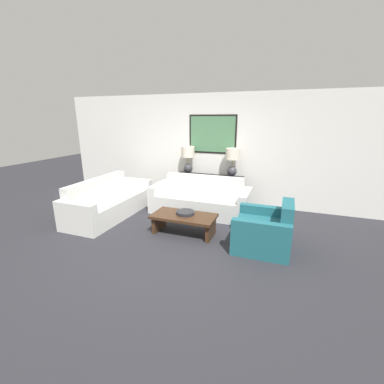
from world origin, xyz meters
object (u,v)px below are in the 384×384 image
table_lamp_left (188,157)px  couch_by_back_wall (200,201)px  table_lamp_right (232,160)px  coffee_table (184,220)px  decorative_bowl (185,213)px  couch_by_side (109,203)px  console_table (209,190)px  armchair_near_back_wall (265,232)px

table_lamp_left → couch_by_back_wall: (0.56, -0.67, -0.86)m
table_lamp_right → coffee_table: (-0.49, -1.83, -0.87)m
table_lamp_left → table_lamp_right: (1.11, 0.00, 0.00)m
table_lamp_left → table_lamp_right: bearing=0.0°
decorative_bowl → table_lamp_left: bearing=109.5°
coffee_table → couch_by_back_wall: bearing=93.3°
coffee_table → couch_by_side: bearing=170.6°
table_lamp_right → couch_by_back_wall: size_ratio=0.31×
table_lamp_left → decorative_bowl: 2.03m
console_table → armchair_near_back_wall: armchair_near_back_wall is taller
couch_by_side → decorative_bowl: 1.94m
couch_by_back_wall → table_lamp_right: bearing=50.5°
couch_by_back_wall → couch_by_side: size_ratio=1.00×
console_table → decorative_bowl: console_table is taller
console_table → armchair_near_back_wall: (1.51, -1.88, -0.08)m
coffee_table → table_lamp_right: bearing=75.1°
table_lamp_left → coffee_table: table_lamp_left is taller
couch_by_back_wall → armchair_near_back_wall: (1.51, -1.20, 0.01)m
couch_by_side → coffee_table: (1.90, -0.32, -0.01)m
table_lamp_right → couch_by_side: bearing=-147.6°
couch_by_back_wall → coffee_table: 1.16m
couch_by_back_wall → decorative_bowl: 1.12m
coffee_table → table_lamp_left: bearing=108.7°
couch_by_side → coffee_table: 1.93m
console_table → coffee_table: 1.84m
armchair_near_back_wall → decorative_bowl: bearing=176.3°
decorative_bowl → armchair_near_back_wall: 1.44m
console_table → table_lamp_left: bearing=180.0°
table_lamp_left → couch_by_side: bearing=-130.2°
console_table → couch_by_side: size_ratio=0.76×
table_lamp_left → couch_by_side: (-1.28, -1.52, -0.86)m
couch_by_side → decorative_bowl: bearing=-8.0°
decorative_bowl → couch_by_side: bearing=172.0°
coffee_table → armchair_near_back_wall: (1.45, -0.04, 0.01)m
couch_by_side → decorative_bowl: (1.92, -0.27, 0.12)m
couch_by_back_wall → decorative_bowl: bearing=-86.1°
console_table → couch_by_back_wall: bearing=-90.0°
table_lamp_right → coffee_table: table_lamp_right is taller
table_lamp_right → decorative_bowl: (-0.48, -1.79, -0.74)m
decorative_bowl → armchair_near_back_wall: (1.44, -0.09, -0.11)m
couch_by_side → decorative_bowl: couch_by_side is taller
table_lamp_left → armchair_near_back_wall: size_ratio=0.75×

